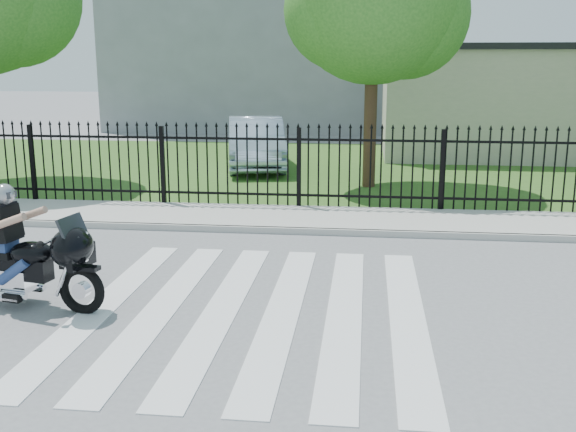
# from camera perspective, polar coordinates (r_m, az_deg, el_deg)

# --- Properties ---
(ground) EXTENTS (120.00, 120.00, 0.00)m
(ground) POSITION_cam_1_polar(r_m,az_deg,el_deg) (8.89, -3.04, -7.96)
(ground) COLOR slate
(ground) RESTS_ON ground
(crosswalk) EXTENTS (5.00, 5.50, 0.01)m
(crosswalk) POSITION_cam_1_polar(r_m,az_deg,el_deg) (8.89, -3.04, -7.93)
(crosswalk) COLOR silver
(crosswalk) RESTS_ON ground
(sidewalk) EXTENTS (40.00, 2.00, 0.12)m
(sidewalk) POSITION_cam_1_polar(r_m,az_deg,el_deg) (13.62, 0.49, -0.22)
(sidewalk) COLOR #ADAAA3
(sidewalk) RESTS_ON ground
(curb) EXTENTS (40.00, 0.12, 0.12)m
(curb) POSITION_cam_1_polar(r_m,az_deg,el_deg) (12.65, 0.00, -1.25)
(curb) COLOR #ADAAA3
(curb) RESTS_ON ground
(grass_strip) EXTENTS (40.00, 12.00, 0.02)m
(grass_strip) POSITION_cam_1_polar(r_m,az_deg,el_deg) (20.47, 2.62, 4.11)
(grass_strip) COLOR #33571D
(grass_strip) RESTS_ON ground
(iron_fence) EXTENTS (26.00, 0.04, 1.80)m
(iron_fence) POSITION_cam_1_polar(r_m,az_deg,el_deg) (14.43, 0.93, 3.95)
(iron_fence) COLOR black
(iron_fence) RESTS_ON ground
(building_low) EXTENTS (10.00, 6.00, 3.50)m
(building_low) POSITION_cam_1_polar(r_m,az_deg,el_deg) (24.85, 19.89, 8.97)
(building_low) COLOR beige
(building_low) RESTS_ON ground
(building_low_roof) EXTENTS (10.20, 6.20, 0.20)m
(building_low_roof) POSITION_cam_1_polar(r_m,az_deg,el_deg) (24.81, 20.23, 13.23)
(building_low_roof) COLOR black
(building_low_roof) RESTS_ON building_low
(building_tall) EXTENTS (15.00, 10.00, 12.00)m
(building_tall) POSITION_cam_1_polar(r_m,az_deg,el_deg) (34.58, -0.72, 17.72)
(building_tall) COLOR gray
(building_tall) RESTS_ON ground
(motorcycle_rider) EXTENTS (2.51, 1.12, 1.67)m
(motorcycle_rider) POSITION_cam_1_polar(r_m,az_deg,el_deg) (9.55, -22.22, -3.12)
(motorcycle_rider) COLOR black
(motorcycle_rider) RESTS_ON ground
(parked_car) EXTENTS (2.47, 4.81, 1.51)m
(parked_car) POSITION_cam_1_polar(r_m,az_deg,el_deg) (20.25, -2.72, 6.20)
(parked_car) COLOR #A7BBD2
(parked_car) RESTS_ON grass_strip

